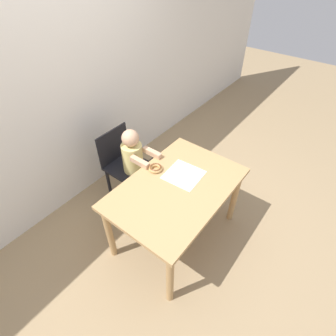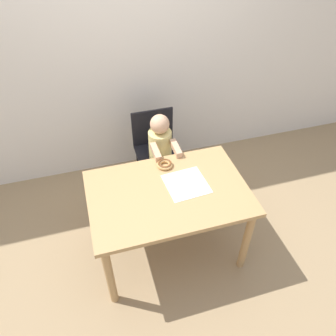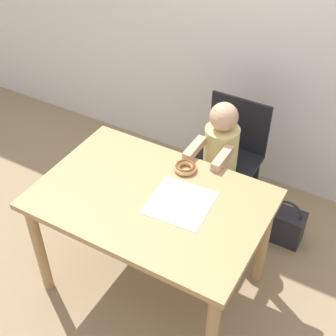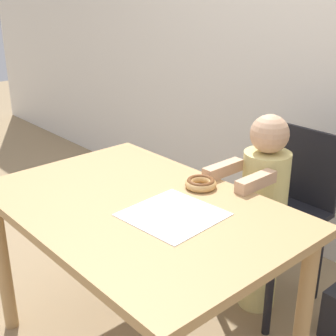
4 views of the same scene
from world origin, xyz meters
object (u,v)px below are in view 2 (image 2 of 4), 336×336
child_figure (161,158)px  donut (165,164)px  handbag (200,171)px  chair (157,153)px

child_figure → donut: child_figure is taller
donut → handbag: bearing=41.4°
handbag → chair: bearing=176.8°
child_figure → donut: 0.42m
child_figure → handbag: bearing=12.4°
child_figure → handbag: size_ratio=2.86×
chair → child_figure: size_ratio=0.88×
chair → child_figure: 0.13m
handbag → donut: bearing=-138.6°
donut → handbag: donut is taller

